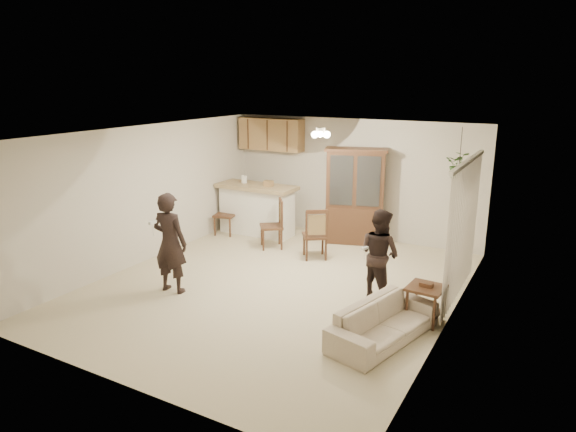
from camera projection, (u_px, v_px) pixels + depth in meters
The scene contains 23 objects.
floor at pixel (276, 286), 8.43m from camera, with size 6.50×6.50×0.00m, color #B8A78B.
ceiling at pixel (275, 133), 7.78m from camera, with size 5.50×6.50×0.02m, color silver.
wall_back at pixel (353, 179), 10.84m from camera, with size 5.50×0.02×2.50m, color beige.
wall_front at pixel (118, 281), 5.36m from camera, with size 5.50×0.02×2.50m, color beige.
wall_left at pixel (146, 194), 9.39m from camera, with size 0.02×6.50×2.50m, color beige.
wall_right at pixel (453, 238), 6.81m from camera, with size 0.02×6.50×2.50m, color beige.
breakfast_bar at pixel (257, 211), 11.15m from camera, with size 1.60×0.55×1.00m, color white.
bar_top at pixel (257, 187), 11.01m from camera, with size 1.75×0.70×0.08m, color tan.
upper_cabinets at pixel (271, 134), 11.36m from camera, with size 1.50×0.34×0.70m, color #996A43.
vertical_blinds at pixel (463, 231), 7.63m from camera, with size 0.06×2.30×2.10m, color silver, non-canonical shape.
ceiling_fixture at pixel (321, 133), 8.72m from camera, with size 0.36×0.36×0.20m, color #FFEDBF, non-canonical shape.
hanging_plant at pixel (459, 165), 8.89m from camera, with size 0.43×0.37×0.48m, color #2B5723.
plant_cord at pixel (461, 146), 8.81m from camera, with size 0.01×0.01×0.65m, color black.
sofa at pixel (384, 314), 6.61m from camera, with size 1.87×0.73×0.73m, color beige.
adult at pixel (170, 237), 8.01m from camera, with size 0.66×0.43×1.80m, color black.
child at pixel (379, 256), 7.85m from camera, with size 0.66×0.51×1.35m, color black.
china_hutch at pixel (355, 197), 10.44m from camera, with size 1.33×0.82×1.96m.
side_table at pixel (425, 304), 7.13m from camera, with size 0.51×0.51×0.59m.
chair_bar at pixel (225, 222), 11.18m from camera, with size 0.51×0.51×0.97m.
chair_hutch_left at pixel (271, 234), 10.28m from camera, with size 0.61×0.61×0.99m.
chair_hutch_right at pixel (315, 244), 9.69m from camera, with size 0.61×0.61×0.99m.
controller_adult at pixel (153, 222), 7.59m from camera, with size 0.04×0.14×0.04m, color silver.
controller_child at pixel (365, 248), 7.61m from camera, with size 0.04×0.12×0.04m, color silver.
Camera 1 is at (3.99, -6.75, 3.31)m, focal length 32.00 mm.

